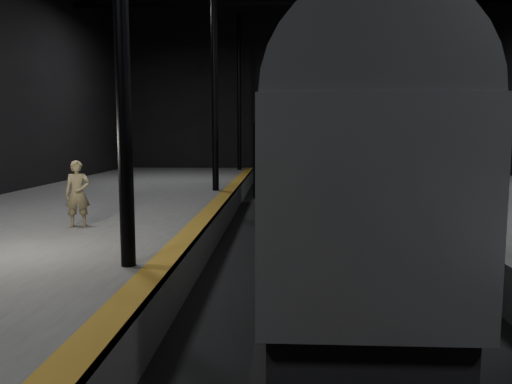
{
  "coord_description": "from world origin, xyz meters",
  "views": [
    {
      "loc": [
        -1.08,
        -12.6,
        3.35
      ],
      "look_at": [
        -1.66,
        -1.06,
        2.0
      ],
      "focal_mm": 35.0,
      "sensor_mm": 36.0,
      "label": 1
    }
  ],
  "objects": [
    {
      "name": "train",
      "position": [
        -0.0,
        2.19,
        2.8
      ],
      "size": [
        2.81,
        18.75,
        5.01
      ],
      "color": "#97999E",
      "rests_on": "ground"
    },
    {
      "name": "platform_left",
      "position": [
        -7.5,
        0.0,
        0.5
      ],
      "size": [
        9.0,
        43.8,
        1.0
      ],
      "primitive_type": "cube",
      "color": "#50504D",
      "rests_on": "ground"
    },
    {
      "name": "tactile_strip",
      "position": [
        -3.25,
        0.0,
        1.0
      ],
      "size": [
        0.5,
        43.8,
        0.01
      ],
      "primitive_type": "cube",
      "color": "olive",
      "rests_on": "platform_left"
    },
    {
      "name": "woman",
      "position": [
        -6.22,
        -0.31,
        1.84
      ],
      "size": [
        0.7,
        0.56,
        1.69
      ],
      "primitive_type": "imported",
      "rotation": [
        0.0,
        0.0,
        0.29
      ],
      "color": "#908158",
      "rests_on": "platform_left"
    },
    {
      "name": "ground",
      "position": [
        0.0,
        0.0,
        0.0
      ],
      "size": [
        44.0,
        44.0,
        0.0
      ],
      "primitive_type": "plane",
      "color": "black",
      "rests_on": "ground"
    },
    {
      "name": "track",
      "position": [
        0.0,
        0.0,
        0.07
      ],
      "size": [
        2.4,
        43.0,
        0.24
      ],
      "color": "#3F3328",
      "rests_on": "ground"
    }
  ]
}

